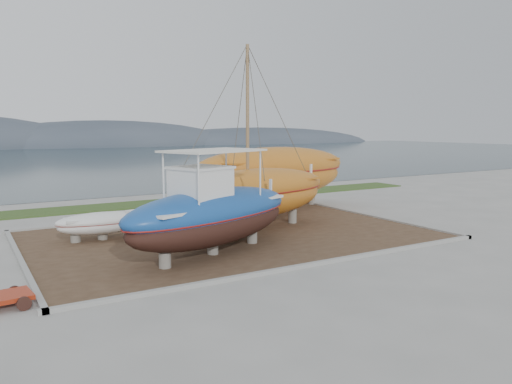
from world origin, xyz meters
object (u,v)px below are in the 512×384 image
white_dinghy (102,226)px  orange_bare_hull (274,179)px  blue_caique (212,203)px  orange_sailboat (255,140)px

white_dinghy → orange_bare_hull: orange_bare_hull is taller
white_dinghy → orange_bare_hull: 11.73m
blue_caique → white_dinghy: 6.04m
white_dinghy → blue_caique: bearing=-55.2°
blue_caique → orange_bare_hull: size_ratio=0.76×
blue_caique → white_dinghy: bearing=101.8°
white_dinghy → orange_sailboat: bearing=-11.0°
blue_caique → orange_sailboat: 5.62m
blue_caique → white_dinghy: blue_caique is taller
blue_caique → orange_bare_hull: (8.12, 8.03, -0.22)m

